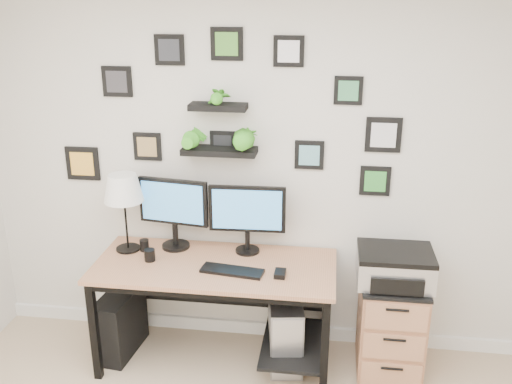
% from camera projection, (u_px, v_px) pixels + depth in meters
% --- Properties ---
extents(room, '(4.00, 4.00, 4.00)m').
position_uv_depth(room, '(264.00, 328.00, 4.31)').
color(room, tan).
rests_on(room, ground).
extents(desk, '(1.60, 0.70, 0.75)m').
position_uv_depth(desk, '(221.00, 278.00, 3.85)').
color(desk, '#B37955').
rests_on(desk, ground).
extents(monitor_left, '(0.50, 0.22, 0.51)m').
position_uv_depth(monitor_left, '(174.00, 208.00, 3.92)').
color(monitor_left, black).
rests_on(monitor_left, desk).
extents(monitor_right, '(0.52, 0.17, 0.48)m').
position_uv_depth(monitor_right, '(247.00, 214.00, 3.85)').
color(monitor_right, black).
rests_on(monitor_right, desk).
extents(keyboard, '(0.42, 0.18, 0.02)m').
position_uv_depth(keyboard, '(232.00, 271.00, 3.67)').
color(keyboard, black).
rests_on(keyboard, desk).
extents(mouse, '(0.07, 0.11, 0.03)m').
position_uv_depth(mouse, '(280.00, 274.00, 3.62)').
color(mouse, black).
rests_on(mouse, desk).
extents(table_lamp, '(0.27, 0.27, 0.55)m').
position_uv_depth(table_lamp, '(123.00, 190.00, 3.84)').
color(table_lamp, black).
rests_on(table_lamp, desk).
extents(mug, '(0.07, 0.07, 0.08)m').
position_uv_depth(mug, '(150.00, 255.00, 3.81)').
color(mug, black).
rests_on(mug, desk).
extents(pen_cup, '(0.06, 0.06, 0.08)m').
position_uv_depth(pen_cup, '(144.00, 245.00, 3.96)').
color(pen_cup, black).
rests_on(pen_cup, desk).
extents(pc_tower_black, '(0.25, 0.48, 0.46)m').
position_uv_depth(pc_tower_black, '(121.00, 323.00, 4.06)').
color(pc_tower_black, black).
rests_on(pc_tower_black, ground).
extents(pc_tower_grey, '(0.29, 0.52, 0.49)m').
position_uv_depth(pc_tower_grey, '(285.00, 329.00, 3.95)').
color(pc_tower_grey, gray).
rests_on(pc_tower_grey, ground).
extents(file_cabinet, '(0.43, 0.53, 0.67)m').
position_uv_depth(file_cabinet, '(390.00, 324.00, 3.85)').
color(file_cabinet, '#B37955').
rests_on(file_cabinet, ground).
extents(printer, '(0.48, 0.40, 0.22)m').
position_uv_depth(printer, '(395.00, 267.00, 3.68)').
color(printer, silver).
rests_on(printer, file_cabinet).
extents(wall_decor, '(2.32, 0.18, 1.08)m').
position_uv_depth(wall_decor, '(225.00, 121.00, 3.75)').
color(wall_decor, black).
rests_on(wall_decor, ground).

